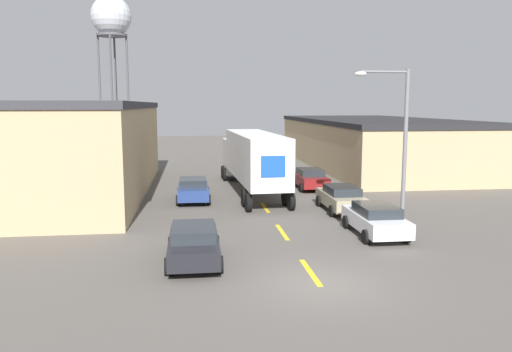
{
  "coord_description": "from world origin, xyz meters",
  "views": [
    {
      "loc": [
        -4.0,
        -15.29,
        5.81
      ],
      "look_at": [
        -0.58,
        11.83,
        1.91
      ],
      "focal_mm": 35.0,
      "sensor_mm": 36.0,
      "label": 1
    }
  ],
  "objects": [
    {
      "name": "parked_car_left_near",
      "position": [
        -4.05,
        2.81,
        0.75
      ],
      "size": [
        2.01,
        4.39,
        1.41
      ],
      "color": "black",
      "rests_on": "ground_plane"
    },
    {
      "name": "warehouse_left",
      "position": [
        -13.11,
        18.58,
        3.01
      ],
      "size": [
        12.12,
        22.47,
        6.0
      ],
      "color": "tan",
      "rests_on": "ground_plane"
    },
    {
      "name": "ground_plane",
      "position": [
        0.0,
        0.0,
        0.0
      ],
      "size": [
        160.0,
        160.0,
        0.0
      ],
      "primitive_type": "plane",
      "color": "#56514C"
    },
    {
      "name": "parked_car_left_far",
      "position": [
        -4.05,
        14.86,
        0.75
      ],
      "size": [
        2.01,
        4.39,
        1.41
      ],
      "color": "navy",
      "rests_on": "ground_plane"
    },
    {
      "name": "parked_car_right_mid",
      "position": [
        4.05,
        10.92,
        0.75
      ],
      "size": [
        2.01,
        4.39,
        1.41
      ],
      "color": "tan",
      "rests_on": "ground_plane"
    },
    {
      "name": "parked_car_right_far",
      "position": [
        4.05,
        18.37,
        0.75
      ],
      "size": [
        2.01,
        4.39,
        1.41
      ],
      "color": "maroon",
      "rests_on": "ground_plane"
    },
    {
      "name": "street_lamp",
      "position": [
        5.74,
        7.47,
        4.4
      ],
      "size": [
        2.69,
        0.32,
        7.5
      ],
      "color": "slate",
      "rests_on": "ground_plane"
    },
    {
      "name": "parked_car_right_near",
      "position": [
        4.05,
        5.7,
        0.75
      ],
      "size": [
        2.01,
        4.39,
        1.41
      ],
      "color": "silver",
      "rests_on": "ground_plane"
    },
    {
      "name": "water_tower",
      "position": [
        -14.64,
        55.86,
        17.26
      ],
      "size": [
        5.37,
        5.37,
        20.31
      ],
      "color": "#47474C",
      "rests_on": "ground_plane"
    },
    {
      "name": "semi_truck",
      "position": [
        -0.16,
        17.69,
        2.39
      ],
      "size": [
        3.33,
        14.85,
        4.02
      ],
      "rotation": [
        0.0,
        0.0,
        0.05
      ],
      "color": "silver",
      "rests_on": "ground_plane"
    },
    {
      "name": "warehouse_right",
      "position": [
        13.12,
        30.8,
        2.26
      ],
      "size": [
        12.15,
        28.62,
        4.52
      ],
      "color": "tan",
      "rests_on": "ground_plane"
    },
    {
      "name": "road_centerline",
      "position": [
        0.0,
        6.77,
        0.0
      ],
      "size": [
        0.2,
        14.05,
        0.01
      ],
      "color": "yellow",
      "rests_on": "ground_plane"
    }
  ]
}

